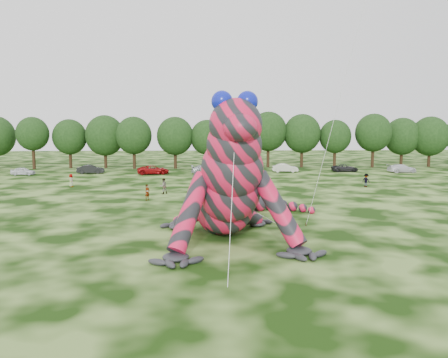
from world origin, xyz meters
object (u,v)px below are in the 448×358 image
inflatable_gecko (222,165)px  tree_15 (430,142)px  car_2 (153,170)px  car_7 (402,168)px  tree_12 (335,144)px  tree_3 (33,143)px  tree_9 (235,145)px  tree_4 (70,144)px  car_4 (238,169)px  car_3 (207,169)px  spectator_1 (163,186)px  car_0 (23,171)px  car_5 (285,168)px  spectator_5 (263,192)px  tree_10 (268,140)px  tree_7 (175,143)px  spectator_2 (366,180)px  tree_6 (134,143)px  tree_8 (207,144)px  spectator_0 (147,192)px  tree_5 (105,142)px  car_6 (345,168)px  spectator_4 (71,180)px  tree_11 (302,141)px  tree_13 (373,141)px  car_1 (91,169)px

inflatable_gecko → tree_15: 66.22m
car_2 → car_7: bearing=-98.7°
tree_15 → tree_12: bearing=-179.9°
tree_3 → tree_9: size_ratio=1.09×
tree_4 → tree_15: size_ratio=0.94×
car_4 → car_7: 27.61m
car_3 → car_7: size_ratio=1.08×
tree_4 → tree_3: bearing=-164.9°
tree_12 → spectator_1: 43.90m
car_0 → car_5: (42.48, 2.28, 0.09)m
car_7 → spectator_5: bearing=130.2°
car_7 → spectator_5: (-27.29, -26.77, 0.15)m
car_7 → tree_10: bearing=57.4°
tree_7 → spectator_2: bearing=-46.3°
tree_3 → tree_10: 43.14m
tree_6 → tree_8: size_ratio=1.06×
spectator_0 → tree_5: bearing=54.8°
tree_7 → car_6: 30.53m
car_6 → tree_6: bearing=77.2°
tree_4 → car_4: 32.57m
tree_6 → car_7: (45.83, -9.38, -4.05)m
car_5 → spectator_4: spectator_4 is taller
car_5 → tree_8: bearing=64.4°
tree_11 → spectator_2: 28.53m
car_4 → spectator_0: size_ratio=2.48×
spectator_1 → spectator_4: bearing=-56.4°
tree_10 → car_4: size_ratio=2.54×
tree_10 → car_4: tree_10 is taller
tree_11 → car_5: 11.27m
tree_13 → car_1: (-50.56, -8.74, -4.35)m
tree_9 → car_4: (-0.41, -9.96, -3.64)m
tree_13 → tree_15: 11.36m
tree_4 → car_6: (48.83, -9.56, -3.91)m
spectator_0 → tree_3: bearing=71.4°
tree_3 → tree_12: tree_3 is taller
tree_5 → tree_13: bearing=-1.5°
car_2 → car_3: bearing=-100.3°
inflatable_gecko → car_2: (-9.13, 39.90, -4.14)m
spectator_5 → car_4: bearing=-41.2°
tree_6 → tree_10: tree_10 is taller
spectator_2 → tree_4: bearing=25.5°
tree_8 → tree_9: 5.30m
tree_6 → car_0: size_ratio=2.60×
car_5 → spectator_2: size_ratio=2.53×
tree_11 → car_5: bearing=-118.3°
tree_6 → tree_10: (24.95, 1.89, 0.51)m
tree_5 → car_2: (10.03, -11.60, -4.18)m
tree_3 → car_5: 45.47m
car_7 → spectator_0: (-39.25, -26.01, 0.14)m
tree_10 → car_1: (-30.83, -10.19, -4.54)m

